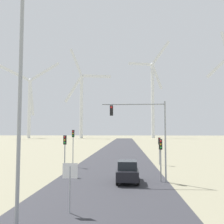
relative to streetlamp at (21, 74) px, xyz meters
The scene contains 12 objects.
road_surface 41.11m from the streetlamp, 84.89° to the left, with size 10.00×240.00×0.01m.
streetlamp is the anchor object (origin of this frame).
stop_sign_near 5.90m from the streetlamp, 43.69° to the left, with size 0.81×0.07×2.60m.
traffic_light_post_near_left 14.29m from the streetlamp, 94.37° to the left, with size 0.28×0.34×3.92m.
traffic_light_post_near_right 14.16m from the streetlamp, 53.76° to the left, with size 0.28×0.34×3.64m.
traffic_light_post_mid_left 20.47m from the streetlamp, 94.40° to the left, with size 0.28×0.34×4.50m.
traffic_light_post_mid_right 24.64m from the streetlamp, 67.46° to the left, with size 0.28×0.34×3.52m.
traffic_light_mast_overhead 12.83m from the streetlamp, 58.84° to the left, with size 5.55×0.35×6.94m.
car_approaching 13.18m from the streetlamp, 64.07° to the left, with size 1.88×4.12×1.83m.
wind_turbine_far_left 173.26m from the streetlamp, 110.62° to the left, with size 38.66×17.39×53.88m.
wind_turbine_left 165.25m from the streetlamp, 98.87° to the left, with size 33.12×11.98×62.31m.
wind_turbine_center 174.22m from the streetlamp, 82.18° to the left, with size 28.44×15.30×66.85m.
Camera 1 is at (1.42, -4.38, 4.27)m, focal length 42.00 mm.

